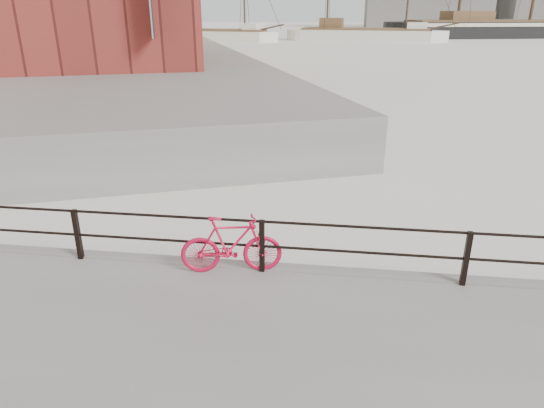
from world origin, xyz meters
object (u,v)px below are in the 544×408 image
at_px(schooner_mid, 364,41).
at_px(schooner_left, 216,41).
at_px(barque_black, 526,37).
at_px(bicycle, 231,245).
at_px(workboat_far, 36,60).
at_px(workboat_near, 7,79).

distance_m(schooner_mid, schooner_left, 24.13).
height_order(schooner_mid, schooner_left, schooner_mid).
bearing_deg(schooner_mid, barque_black, 34.64).
relative_size(bicycle, schooner_left, 0.08).
distance_m(schooner_left, workboat_far, 34.68).
bearing_deg(barque_black, workboat_far, -156.21).
relative_size(bicycle, schooner_mid, 0.07).
distance_m(barque_black, schooner_mid, 33.50).
height_order(schooner_left, workboat_near, schooner_left).
bearing_deg(bicycle, workboat_far, 115.04).
relative_size(barque_black, workboat_far, 5.19).
relative_size(schooner_mid, workboat_near, 2.14).
distance_m(bicycle, workboat_far, 49.56).
bearing_deg(schooner_left, workboat_far, -98.11).
height_order(barque_black, schooner_left, barque_black).
xyz_separation_m(bicycle, schooner_mid, (5.44, 76.85, -0.89)).
distance_m(bicycle, schooner_mid, 77.05).
distance_m(workboat_near, workboat_far, 15.29).
height_order(bicycle, workboat_far, workboat_far).
distance_m(bicycle, barque_black, 98.43).
height_order(schooner_mid, workboat_far, schooner_mid).
relative_size(barque_black, workboat_near, 4.72).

